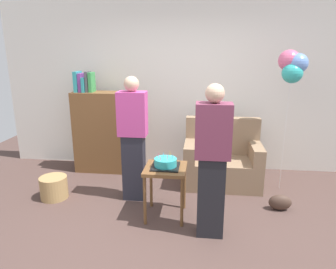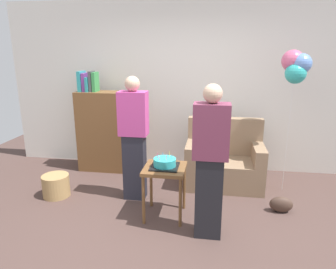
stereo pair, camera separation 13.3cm
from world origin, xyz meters
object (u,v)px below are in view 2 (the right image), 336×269
at_px(person_holding_cake, 210,162).
at_px(couch, 224,162).
at_px(balloon_bunch, 296,66).
at_px(side_table, 165,175).
at_px(birthday_cake, 165,163).
at_px(handbag, 281,204).
at_px(wicker_basket, 56,186).
at_px(bookshelf, 103,130).
at_px(person_blowing_candles, 134,138).

bearing_deg(person_holding_cake, couch, -93.66).
bearing_deg(balloon_bunch, side_table, -147.28).
xyz_separation_m(person_holding_cake, balloon_bunch, (1.05, 1.33, 0.91)).
relative_size(birthday_cake, handbag, 1.14).
relative_size(person_holding_cake, handbag, 5.82).
xyz_separation_m(handbag, balloon_bunch, (0.17, 0.70, 1.64)).
height_order(side_table, wicker_basket, side_table).
xyz_separation_m(bookshelf, person_holding_cake, (1.77, -1.66, 0.15)).
bearing_deg(handbag, birthday_cake, -167.69).
height_order(person_blowing_candles, balloon_bunch, balloon_bunch).
distance_m(birthday_cake, balloon_bunch, 2.15).
bearing_deg(wicker_basket, person_blowing_candles, 6.82).
height_order(bookshelf, handbag, bookshelf).
relative_size(side_table, balloon_bunch, 0.32).
height_order(person_blowing_candles, person_holding_cake, same).
xyz_separation_m(couch, person_holding_cake, (-0.19, -1.37, 0.49)).
relative_size(bookshelf, wicker_basket, 4.49).
relative_size(couch, side_table, 1.76).
xyz_separation_m(couch, wicker_basket, (-2.26, -0.76, -0.19)).
height_order(couch, bookshelf, bookshelf).
xyz_separation_m(side_table, person_holding_cake, (0.52, -0.32, 0.30)).
height_order(birthday_cake, person_holding_cake, person_holding_cake).
bearing_deg(couch, handbag, -47.04).
height_order(birthday_cake, person_blowing_candles, person_blowing_candles).
relative_size(side_table, person_holding_cake, 0.38).
bearing_deg(person_blowing_candles, person_holding_cake, -36.92).
distance_m(person_blowing_candles, handbag, 2.02).
xyz_separation_m(birthday_cake, wicker_basket, (-1.55, 0.29, -0.53)).
height_order(birthday_cake, wicker_basket, birthday_cake).
height_order(couch, person_blowing_candles, person_blowing_candles).
distance_m(birthday_cake, person_blowing_candles, 0.65).
bearing_deg(person_blowing_candles, couch, 27.60).
bearing_deg(couch, person_holding_cake, -97.93).
bearing_deg(person_blowing_candles, side_table, -41.86).
bearing_deg(couch, bookshelf, 171.44).
bearing_deg(handbag, balloon_bunch, 76.63).
bearing_deg(wicker_basket, side_table, -10.43).
bearing_deg(side_table, person_holding_cake, -31.30).
relative_size(person_blowing_candles, person_holding_cake, 1.00).
relative_size(person_blowing_candles, wicker_basket, 4.53).
height_order(person_holding_cake, wicker_basket, person_holding_cake).
bearing_deg(person_blowing_candles, handbag, -3.85).
distance_m(bookshelf, handbag, 2.90).
relative_size(couch, birthday_cake, 3.44).
xyz_separation_m(couch, side_table, (-0.71, -1.05, 0.19)).
bearing_deg(bookshelf, birthday_cake, -47.15).
height_order(couch, balloon_bunch, balloon_bunch).
xyz_separation_m(birthday_cake, balloon_bunch, (1.57, 1.01, 1.06)).
height_order(bookshelf, birthday_cake, bookshelf).
xyz_separation_m(wicker_basket, balloon_bunch, (3.12, 0.72, 1.59)).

